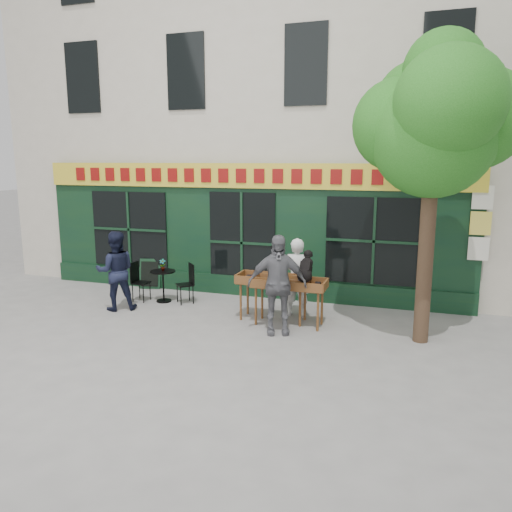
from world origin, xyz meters
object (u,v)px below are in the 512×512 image
object	(u,v)px
man_right	(277,285)
man_left	(116,271)
book_cart_right	(273,283)
woman	(297,277)
book_cart_center	(289,286)
bistro_table	(163,280)
dog	(306,266)

from	to	relation	value
man_right	man_left	world-z (taller)	man_right
man_right	book_cart_right	bearing A→B (deg)	92.72
woman	man_left	bearing A→B (deg)	11.67
book_cart_center	bistro_table	xyz separation A→B (m)	(-3.31, 0.72, -0.28)
dog	book_cart_right	xyz separation A→B (m)	(-0.75, 0.24, -0.47)
book_cart_center	man_left	bearing A→B (deg)	-177.46
book_cart_center	bistro_table	size ratio (longest dim) A/B	1.97
book_cart_center	dog	distance (m)	0.59
book_cart_center	man_right	bearing A→B (deg)	-100.24
book_cart_right	dog	bearing A→B (deg)	-16.61
book_cart_center	man_right	world-z (taller)	man_right
man_right	man_left	bearing A→B (deg)	155.29
man_right	man_left	distance (m)	3.92
woman	dog	bearing A→B (deg)	116.55
dog	man_left	distance (m)	4.37
woman	book_cart_right	xyz separation A→B (m)	(-0.40, -0.46, -0.04)
woman	bistro_table	xyz separation A→B (m)	(-3.31, 0.07, -0.32)
woman	man_right	size ratio (longest dim) A/B	0.88
man_right	man_left	size ratio (longest dim) A/B	1.09
dog	bistro_table	distance (m)	3.81
man_right	bistro_table	size ratio (longest dim) A/B	2.60
book_cart_center	man_left	distance (m)	4.01
man_left	book_cart_center	bearing A→B (deg)	149.54
book_cart_right	bistro_table	xyz separation A→B (m)	(-2.90, 0.53, -0.28)
dog	man_right	bearing A→B (deg)	-131.38
bistro_table	man_left	size ratio (longest dim) A/B	0.42
dog	man_right	world-z (taller)	man_right
book_cart_center	woman	bearing A→B (deg)	89.99
dog	man_right	size ratio (longest dim) A/B	0.30
dog	woman	distance (m)	0.89
bistro_table	man_left	bearing A→B (deg)	-127.87
man_right	bistro_table	bearing A→B (deg)	139.07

